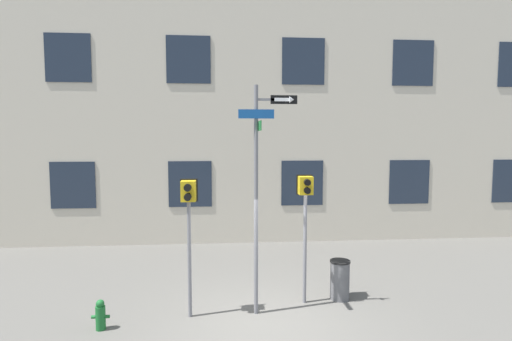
{
  "coord_description": "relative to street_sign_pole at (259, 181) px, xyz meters",
  "views": [
    {
      "loc": [
        -0.82,
        -7.78,
        3.81
      ],
      "look_at": [
        -0.14,
        0.54,
        3.11
      ],
      "focal_mm": 28.0,
      "sensor_mm": 36.0,
      "label": 1
    }
  ],
  "objects": [
    {
      "name": "ground_plane",
      "position": [
        0.08,
        -0.54,
        -2.89
      ],
      "size": [
        60.0,
        60.0,
        0.0
      ],
      "primitive_type": "plane",
      "color": "#595651"
    },
    {
      "name": "building_facade",
      "position": [
        0.08,
        6.09,
        3.57
      ],
      "size": [
        24.0,
        0.63,
        12.92
      ],
      "color": "beige",
      "rests_on": "ground_plane"
    },
    {
      "name": "street_sign_pole",
      "position": [
        0.0,
        0.0,
        0.0
      ],
      "size": [
        1.23,
        0.98,
        4.88
      ],
      "color": "slate",
      "rests_on": "ground_plane"
    },
    {
      "name": "pedestrian_signal_left",
      "position": [
        -1.47,
        -0.05,
        -0.59
      ],
      "size": [
        0.37,
        0.4,
        2.94
      ],
      "color": "slate",
      "rests_on": "ground_plane"
    },
    {
      "name": "pedestrian_signal_right",
      "position": [
        1.09,
        0.47,
        -0.58
      ],
      "size": [
        0.37,
        0.4,
        2.95
      ],
      "color": "slate",
      "rests_on": "ground_plane"
    },
    {
      "name": "fire_hydrant",
      "position": [
        -3.19,
        -0.47,
        -2.6
      ],
      "size": [
        0.35,
        0.19,
        0.61
      ],
      "color": "#196028",
      "rests_on": "ground_plane"
    },
    {
      "name": "trash_bin",
      "position": [
        1.96,
        0.61,
        -2.43
      ],
      "size": [
        0.47,
        0.47,
        0.93
      ],
      "color": "#59595B",
      "rests_on": "ground_plane"
    }
  ]
}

